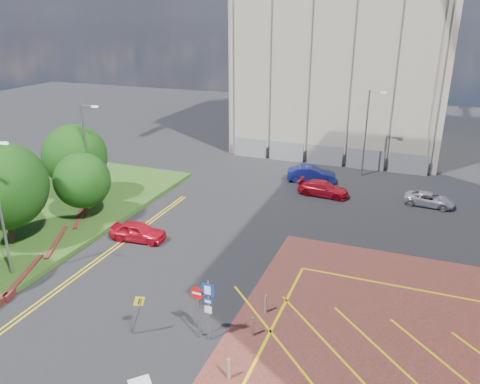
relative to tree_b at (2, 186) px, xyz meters
The scene contains 17 objects.
ground 16.83m from the tree_b, 17.88° to the right, with size 140.00×140.00×0.00m, color black.
retaining_wall 6.24m from the tree_b, 39.04° to the right, with size 6.06×20.33×0.40m.
tree_b is the anchor object (origin of this frame).
tree_c 5.49m from the tree_b, 68.20° to the left, with size 4.00×4.00×4.90m.
tree_d 8.07m from the tree_b, 97.13° to the left, with size 5.00×5.00×6.08m.
lamp_left_near 4.32m from the tree_b, 44.25° to the right, with size 1.53×0.16×8.00m.
lamp_left_far 7.10m from the tree_b, 81.23° to the left, with size 1.53×0.16×8.00m.
lamp_back 30.21m from the tree_b, 49.59° to the left, with size 1.53×0.16×8.00m.
sign_cluster 16.46m from the tree_b, 14.26° to the right, with size 1.17×0.12×3.20m.
warning_sign 14.01m from the tree_b, 21.10° to the right, with size 0.83×0.43×2.24m.
bollard_row 19.38m from the tree_b, 20.53° to the right, with size 0.14×11.14×0.90m.
construction_building 38.87m from the tree_b, 66.11° to the left, with size 21.20×19.20×22.00m, color #B7AE95.
construction_fence 30.13m from the tree_b, 56.58° to the left, with size 21.60×0.06×2.00m, color gray.
car_red_left 8.87m from the tree_b, 27.42° to the left, with size 1.53×3.80×1.30m, color red.
car_blue_back 25.16m from the tree_b, 51.72° to the left, with size 1.51×4.33×1.43m, color navy.
car_red_back 24.05m from the tree_b, 43.85° to the left, with size 1.74×4.29×1.24m, color #B30F1E.
car_silver_back 31.05m from the tree_b, 34.16° to the left, with size 1.77×3.83×1.07m, color silver.
Camera 1 is at (8.32, -15.31, 14.32)m, focal length 35.00 mm.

